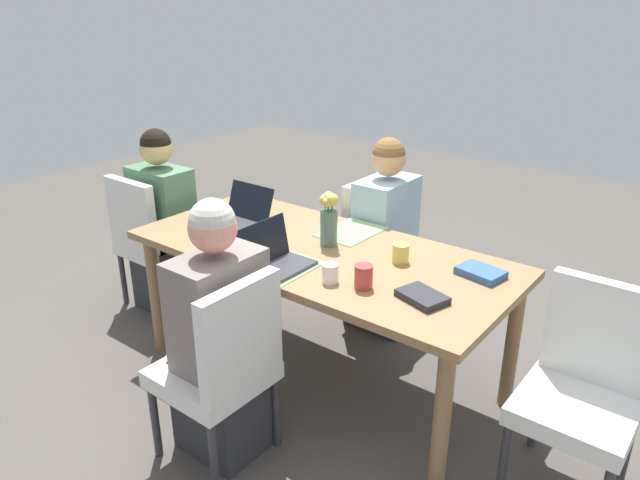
{
  "coord_description": "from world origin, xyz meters",
  "views": [
    {
      "loc": [
        1.69,
        -2.17,
        1.92
      ],
      "look_at": [
        0.0,
        0.0,
        0.8
      ],
      "focal_mm": 33.13,
      "sensor_mm": 36.0,
      "label": 1
    }
  ],
  "objects": [
    {
      "name": "book_red_cover",
      "position": [
        0.68,
        -0.17,
        0.76
      ],
      "size": [
        0.23,
        0.19,
        0.03
      ],
      "primitive_type": "cube",
      "rotation": [
        0.0,
        0.0,
        -0.3
      ],
      "color": "#28282D",
      "rests_on": "dining_table"
    },
    {
      "name": "placemat_far_left_mid",
      "position": [
        -0.02,
        0.29,
        0.75
      ],
      "size": [
        0.27,
        0.37,
        0.0
      ],
      "primitive_type": "cube",
      "rotation": [
        0.0,
        0.0,
        -1.59
      ],
      "color": "#7FAD70",
      "rests_on": "dining_table"
    },
    {
      "name": "placemat_near_left_far",
      "position": [
        0.0,
        -0.29,
        0.75
      ],
      "size": [
        0.27,
        0.37,
        0.0
      ],
      "primitive_type": "cube",
      "rotation": [
        0.0,
        0.0,
        1.6
      ],
      "color": "#7FAD70",
      "rests_on": "dining_table"
    },
    {
      "name": "placemat_head_left_left_near",
      "position": [
        -0.61,
        0.01,
        0.75
      ],
      "size": [
        0.37,
        0.27,
        0.0
      ],
      "primitive_type": "cube",
      "rotation": [
        0.0,
        0.0,
        -0.02
      ],
      "color": "#7FAD70",
      "rests_on": "dining_table"
    },
    {
      "name": "flower_vase",
      "position": [
        -0.0,
        0.07,
        0.9
      ],
      "size": [
        0.11,
        0.1,
        0.28
      ],
      "color": "#4C6B60",
      "rests_on": "dining_table"
    },
    {
      "name": "coffee_mug_near_left",
      "position": [
        0.4,
        0.11,
        0.79
      ],
      "size": [
        0.08,
        0.08,
        0.09
      ],
      "primitive_type": "cylinder",
      "color": "#DBC64C",
      "rests_on": "dining_table"
    },
    {
      "name": "coffee_mug_near_right",
      "position": [
        0.27,
        -0.27,
        0.79
      ],
      "size": [
        0.07,
        0.07,
        0.09
      ],
      "primitive_type": "cylinder",
      "color": "white",
      "rests_on": "dining_table"
    },
    {
      "name": "ground_plane",
      "position": [
        0.0,
        0.0,
        0.0
      ],
      "size": [
        10.0,
        10.0,
        0.0
      ],
      "primitive_type": "plane",
      "color": "#4C4742"
    },
    {
      "name": "coffee_mug_centre_left",
      "position": [
        0.42,
        -0.22,
        0.8
      ],
      "size": [
        0.08,
        0.08,
        0.11
      ],
      "primitive_type": "cylinder",
      "color": "#AD3D38",
      "rests_on": "dining_table"
    },
    {
      "name": "chair_head_right_right_near",
      "position": [
        1.31,
        0.04,
        0.5
      ],
      "size": [
        0.44,
        0.44,
        0.9
      ],
      "color": "silver",
      "rests_on": "ground_plane"
    },
    {
      "name": "person_head_left_left_near",
      "position": [
        -1.29,
        0.02,
        0.53
      ],
      "size": [
        0.4,
        0.36,
        1.19
      ],
      "color": "#2D2D33",
      "rests_on": "ground_plane"
    },
    {
      "name": "chair_head_left_left_near",
      "position": [
        -1.35,
        -0.06,
        0.5
      ],
      "size": [
        0.44,
        0.44,
        0.9
      ],
      "color": "silver",
      "rests_on": "ground_plane"
    },
    {
      "name": "chair_near_left_far",
      "position": [
        0.08,
        -0.76,
        0.5
      ],
      "size": [
        0.44,
        0.44,
        0.9
      ],
      "color": "silver",
      "rests_on": "ground_plane"
    },
    {
      "name": "laptop_head_left_left_near",
      "position": [
        -0.57,
        0.03,
        0.79
      ],
      "size": [
        0.32,
        0.22,
        0.21
      ],
      "color": "#38383D",
      "rests_on": "dining_table"
    },
    {
      "name": "book_blue_cover",
      "position": [
        0.77,
        0.21,
        0.76
      ],
      "size": [
        0.22,
        0.17,
        0.03
      ],
      "primitive_type": "cube",
      "rotation": [
        0.0,
        0.0,
        -0.18
      ],
      "color": "#335693",
      "rests_on": "dining_table"
    },
    {
      "name": "laptop_near_left_far",
      "position": [
        -0.03,
        -0.31,
        0.79
      ],
      "size": [
        0.22,
        0.32,
        0.21
      ],
      "color": "#38383D",
      "rests_on": "dining_table"
    },
    {
      "name": "dining_table",
      "position": [
        0.0,
        0.0,
        0.67
      ],
      "size": [
        1.97,
        0.91,
        0.75
      ],
      "color": "olive",
      "rests_on": "ground_plane"
    },
    {
      "name": "person_far_left_mid",
      "position": [
        -0.03,
        0.68,
        0.53
      ],
      "size": [
        0.36,
        0.4,
        1.19
      ],
      "color": "#2D2D33",
      "rests_on": "ground_plane"
    },
    {
      "name": "chair_far_left_mid",
      "position": [
        -0.11,
        0.74,
        0.5
      ],
      "size": [
        0.44,
        0.44,
        0.9
      ],
      "color": "silver",
      "rests_on": "ground_plane"
    },
    {
      "name": "person_near_left_far",
      "position": [
        0.0,
        -0.7,
        0.53
      ],
      "size": [
        0.36,
        0.4,
        1.19
      ],
      "color": "#2D2D33",
      "rests_on": "ground_plane"
    }
  ]
}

